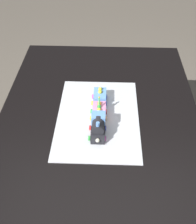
% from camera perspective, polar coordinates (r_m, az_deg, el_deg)
% --- Properties ---
extents(ground_plane, '(8.00, 8.00, 0.00)m').
position_cam_1_polar(ground_plane, '(2.07, 0.19, -16.01)').
color(ground_plane, '#6B6054').
extents(dining_table, '(1.40, 1.00, 0.74)m').
position_cam_1_polar(dining_table, '(1.59, 0.24, -3.23)').
color(dining_table, black).
rests_on(dining_table, ground).
extents(cake_board, '(0.60, 0.40, 0.00)m').
position_cam_1_polar(cake_board, '(1.49, 0.00, -0.94)').
color(cake_board, silver).
rests_on(cake_board, dining_table).
extents(cake_locomotive, '(0.14, 0.08, 0.12)m').
position_cam_1_polar(cake_locomotive, '(1.37, -0.11, -2.86)').
color(cake_locomotive, '#232328').
rests_on(cake_locomotive, cake_board).
extents(cake_car_hopper_bubblegum, '(0.10, 0.08, 0.07)m').
position_cam_1_polar(cake_car_hopper_bubblegum, '(1.48, 0.09, 0.07)').
color(cake_car_hopper_bubblegum, pink).
rests_on(cake_car_hopper_bubblegum, cake_board).
extents(cake_car_tanker_sky_blue, '(0.10, 0.08, 0.07)m').
position_cam_1_polar(cake_car_tanker_sky_blue, '(1.57, 0.25, 2.84)').
color(cake_car_tanker_sky_blue, '#669EEA').
rests_on(cake_car_tanker_sky_blue, cake_board).
extents(birthday_candle, '(0.01, 0.01, 0.06)m').
position_cam_1_polar(birthday_candle, '(1.43, 0.09, 2.20)').
color(birthday_candle, '#66D872').
rests_on(birthday_candle, cake_car_hopper_bubblegum).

